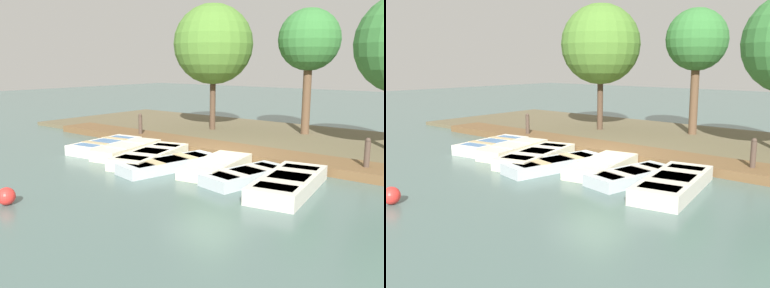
# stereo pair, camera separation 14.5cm
# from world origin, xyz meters

# --- Properties ---
(ground_plane) EXTENTS (80.00, 80.00, 0.00)m
(ground_plane) POSITION_xyz_m (0.00, 0.00, 0.00)
(ground_plane) COLOR #4C6660
(shore_bank) EXTENTS (8.00, 24.00, 0.16)m
(shore_bank) POSITION_xyz_m (-5.00, 0.00, 0.08)
(shore_bank) COLOR brown
(shore_bank) RESTS_ON ground_plane
(dock_walkway) EXTENTS (1.58, 18.11, 0.27)m
(dock_walkway) POSITION_xyz_m (-1.36, 0.00, 0.14)
(dock_walkway) COLOR brown
(dock_walkway) RESTS_ON ground_plane
(rowboat_0) EXTENTS (3.01, 1.59, 0.38)m
(rowboat_0) POSITION_xyz_m (1.00, -4.06, 0.19)
(rowboat_0) COLOR silver
(rowboat_0) RESTS_ON ground_plane
(rowboat_1) EXTENTS (3.05, 1.53, 0.40)m
(rowboat_1) POSITION_xyz_m (1.06, -2.78, 0.20)
(rowboat_1) COLOR beige
(rowboat_1) RESTS_ON ground_plane
(rowboat_2) EXTENTS (3.53, 1.96, 0.39)m
(rowboat_2) POSITION_xyz_m (1.29, -1.40, 0.19)
(rowboat_2) COLOR beige
(rowboat_2) RESTS_ON ground_plane
(rowboat_3) EXTENTS (3.40, 1.66, 0.34)m
(rowboat_3) POSITION_xyz_m (1.64, -0.23, 0.17)
(rowboat_3) COLOR #B2BCC1
(rowboat_3) RESTS_ON ground_plane
(rowboat_4) EXTENTS (3.00, 1.60, 0.38)m
(rowboat_4) POSITION_xyz_m (0.97, 1.07, 0.19)
(rowboat_4) COLOR beige
(rowboat_4) RESTS_ON ground_plane
(rowboat_5) EXTENTS (2.81, 1.55, 0.34)m
(rowboat_5) POSITION_xyz_m (1.32, 2.34, 0.17)
(rowboat_5) COLOR #B2BCC1
(rowboat_5) RESTS_ON ground_plane
(rowboat_6) EXTENTS (3.43, 1.77, 0.42)m
(rowboat_6) POSITION_xyz_m (1.41, 3.67, 0.21)
(rowboat_6) COLOR beige
(rowboat_6) RESTS_ON ground_plane
(mooring_post_near) EXTENTS (0.16, 0.16, 1.13)m
(mooring_post_near) POSITION_xyz_m (-1.33, -4.58, 0.57)
(mooring_post_near) COLOR #47382D
(mooring_post_near) RESTS_ON ground_plane
(mooring_post_far) EXTENTS (0.16, 0.16, 1.13)m
(mooring_post_far) POSITION_xyz_m (-1.33, 4.73, 0.57)
(mooring_post_far) COLOR #47382D
(mooring_post_far) RESTS_ON ground_plane
(buoy) EXTENTS (0.41, 0.41, 0.41)m
(buoy) POSITION_xyz_m (6.52, -0.89, 0.21)
(buoy) COLOR red
(buoy) RESTS_ON ground_plane
(park_tree_far_left) EXTENTS (3.60, 3.60, 5.85)m
(park_tree_far_left) POSITION_xyz_m (-4.82, -3.37, 4.04)
(park_tree_far_left) COLOR #4C3828
(park_tree_far_left) RESTS_ON ground_plane
(park_tree_left) EXTENTS (2.61, 2.61, 5.50)m
(park_tree_left) POSITION_xyz_m (-6.33, 0.55, 4.13)
(park_tree_left) COLOR brown
(park_tree_left) RESTS_ON ground_plane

